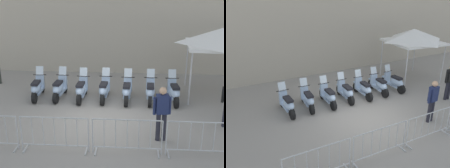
{
  "view_description": "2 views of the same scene",
  "coord_description": "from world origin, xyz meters",
  "views": [
    {
      "loc": [
        2.14,
        -9.54,
        4.63
      ],
      "look_at": [
        0.22,
        1.37,
        0.89
      ],
      "focal_mm": 48.33,
      "sensor_mm": 36.0,
      "label": 1
    },
    {
      "loc": [
        -4.22,
        -7.4,
        4.94
      ],
      "look_at": [
        -0.75,
        1.43,
        1.08
      ],
      "focal_mm": 37.7,
      "sensor_mm": 36.0,
      "label": 2
    }
  ],
  "objects": [
    {
      "name": "ground_plane",
      "position": [
        0.0,
        0.0,
        0.0
      ],
      "size": [
        120.0,
        120.0,
        0.0
      ],
      "primitive_type": "plane",
      "color": "gray"
    },
    {
      "name": "motorcycle_0",
      "position": [
        -2.98,
        1.58,
        0.45
      ],
      "size": [
        0.63,
        1.72,
        1.24
      ],
      "color": "black",
      "rests_on": "ground"
    },
    {
      "name": "motorcycle_1",
      "position": [
        -2.06,
        1.71,
        0.45
      ],
      "size": [
        0.56,
        1.72,
        1.24
      ],
      "color": "black",
      "rests_on": "ground"
    },
    {
      "name": "motorcycle_2",
      "position": [
        -1.12,
        1.7,
        0.45
      ],
      "size": [
        0.56,
        1.73,
        1.24
      ],
      "color": "black",
      "rests_on": "ground"
    },
    {
      "name": "motorcycle_3",
      "position": [
        -0.19,
        1.85,
        0.45
      ],
      "size": [
        0.56,
        1.73,
        1.24
      ],
      "color": "black",
      "rests_on": "ground"
    },
    {
      "name": "motorcycle_4",
      "position": [
        0.75,
        1.88,
        0.45
      ],
      "size": [
        0.56,
        1.73,
        1.24
      ],
      "color": "black",
      "rests_on": "ground"
    },
    {
      "name": "motorcycle_5",
      "position": [
        1.68,
        1.99,
        0.45
      ],
      "size": [
        0.56,
        1.72,
        1.24
      ],
      "color": "black",
      "rests_on": "ground"
    },
    {
      "name": "motorcycle_6",
      "position": [
        2.62,
        2.07,
        0.45
      ],
      "size": [
        0.65,
        1.72,
        1.24
      ],
      "color": "black",
      "rests_on": "ground"
    },
    {
      "name": "barrier_segment_1",
      "position": [
        -0.81,
        -2.27,
        0.52
      ],
      "size": [
        1.97,
        0.62,
        1.07
      ],
      "color": "#B2B5B7",
      "rests_on": "ground"
    },
    {
      "name": "barrier_segment_2",
      "position": [
        1.25,
        -2.06,
        0.52
      ],
      "size": [
        1.97,
        0.62,
        1.07
      ],
      "color": "#B2B5B7",
      "rests_on": "ground"
    },
    {
      "name": "barrier_segment_3",
      "position": [
        3.3,
        -1.85,
        0.52
      ],
      "size": [
        1.97,
        0.62,
        1.07
      ],
      "color": "#B2B5B7",
      "rests_on": "ground"
    },
    {
      "name": "officer_near_row_end",
      "position": [
        2.17,
        -1.12,
        0.98
      ],
      "size": [
        0.54,
        0.3,
        1.73
      ],
      "color": "#23232D",
      "rests_on": "ground"
    },
    {
      "name": "canopy_tent",
      "position": [
        4.41,
        3.16,
        2.52
      ],
      "size": [
        2.67,
        2.67,
        2.91
      ],
      "color": "silver",
      "rests_on": "ground"
    }
  ]
}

